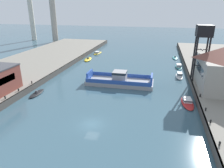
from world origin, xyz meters
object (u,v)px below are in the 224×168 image
at_px(moored_boat_upstream_a, 88,59).
at_px(smokestack_distant_b, 31,12).
at_px(chain_ferry, 120,80).
at_px(moored_boat_near_left, 187,102).
at_px(moored_boat_near_right, 97,53).
at_px(moored_boat_mid_right, 37,93).
at_px(smokestack_distant_a, 53,7).
at_px(moored_boat_far_right, 179,75).
at_px(crane_tower, 204,36).
at_px(moored_boat_far_left, 175,58).
at_px(moored_boat_mid_left, 179,66).

relative_size(moored_boat_upstream_a, smokestack_distant_b, 0.24).
height_order(chain_ferry, moored_boat_near_left, chain_ferry).
relative_size(moored_boat_near_left, moored_boat_near_right, 1.00).
distance_m(moored_boat_upstream_a, smokestack_distant_b, 69.68).
xyz_separation_m(moored_boat_mid_right, smokestack_distant_a, (-34.50, 76.21, 19.98)).
xyz_separation_m(moored_boat_near_left, moored_boat_far_right, (-0.50, 19.09, 0.18)).
distance_m(moored_boat_near_right, moored_boat_far_right, 44.12).
relative_size(moored_boat_far_right, moored_boat_upstream_a, 0.88).
relative_size(chain_ferry, crane_tower, 1.28).
xyz_separation_m(moored_boat_mid_right, smokestack_distant_b, (-51.64, 79.85, 16.86)).
bearing_deg(chain_ferry, moored_boat_far_left, 65.01).
bearing_deg(moored_boat_far_right, moored_boat_mid_right, -148.26).
bearing_deg(smokestack_distant_b, moored_boat_mid_left, -27.82).
relative_size(moored_boat_near_right, smokestack_distant_a, 0.20).
height_order(chain_ferry, smokestack_distant_a, smokestack_distant_a).
bearing_deg(moored_boat_near_right, moored_boat_upstream_a, -91.49).
height_order(moored_boat_near_left, moored_boat_far_right, moored_boat_far_right).
bearing_deg(moored_boat_near_right, crane_tower, -40.59).
xyz_separation_m(moored_boat_near_left, smokestack_distant_a, (-70.70, 73.22, 19.78)).
height_order(moored_boat_far_left, crane_tower, crane_tower).
distance_m(moored_boat_far_left, moored_boat_upstream_a, 36.79).
xyz_separation_m(chain_ferry, smokestack_distant_a, (-53.36, 64.45, 19.06)).
xyz_separation_m(moored_boat_near_right, smokestack_distant_a, (-35.38, 27.04, 19.79)).
relative_size(moored_boat_upstream_a, smokestack_distant_a, 0.20).
distance_m(moored_boat_near_right, smokestack_distant_a, 48.73).
bearing_deg(smokestack_distant_b, moored_boat_near_right, -30.29).
height_order(moored_boat_near_left, moored_boat_mid_right, moored_boat_near_left).
distance_m(chain_ferry, moored_boat_near_left, 19.45).
distance_m(chain_ferry, moored_boat_upstream_a, 31.09).
distance_m(moored_boat_far_left, smokestack_distant_b, 94.52).
bearing_deg(smokestack_distant_b, moored_boat_near_left, -41.18).
bearing_deg(smokestack_distant_a, moored_boat_near_left, -46.00).
relative_size(moored_boat_near_left, smokestack_distant_b, 0.23).
bearing_deg(moored_boat_upstream_a, smokestack_distant_a, 131.71).
relative_size(chain_ferry, moored_boat_near_right, 2.50).
distance_m(chain_ferry, smokestack_distant_b, 99.31).
bearing_deg(moored_boat_far_left, moored_boat_far_right, -89.93).
bearing_deg(chain_ferry, moored_boat_mid_left, 51.35).
bearing_deg(moored_boat_far_left, crane_tower, -82.54).
height_order(moored_boat_far_right, smokestack_distant_b, smokestack_distant_b).
height_order(chain_ferry, moored_boat_near_right, chain_ferry).
bearing_deg(moored_boat_far_left, moored_boat_upstream_a, -162.66).
height_order(moored_boat_near_left, smokestack_distant_a, smokestack_distant_a).
bearing_deg(moored_boat_near_left, moored_boat_mid_left, 89.95).
relative_size(moored_boat_near_left, moored_boat_mid_left, 1.03).
relative_size(moored_boat_near_right, smokestack_distant_b, 0.23).
xyz_separation_m(moored_boat_far_left, moored_boat_upstream_a, (-35.12, -10.96, 0.01)).
distance_m(moored_boat_far_right, smokestack_distant_a, 90.79).
bearing_deg(moored_boat_mid_right, smokestack_distant_b, 122.89).
distance_m(moored_boat_far_left, smokestack_distant_a, 78.28).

